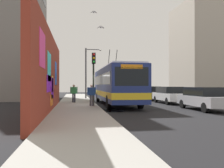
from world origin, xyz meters
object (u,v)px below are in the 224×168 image
at_px(parked_car_silver, 204,98).
at_px(parked_car_white, 169,95).
at_px(pedestrian_at_curb, 92,93).
at_px(traffic_light, 94,70).
at_px(city_bus, 116,84).
at_px(parked_car_dark_gray, 151,93).
at_px(pedestrian_midblock, 74,92).
at_px(street_lamp, 88,69).

relative_size(parked_car_silver, parked_car_white, 1.02).
distance_m(pedestrian_at_curb, traffic_light, 1.83).
relative_size(city_bus, pedestrian_at_curb, 7.42).
bearing_deg(parked_car_silver, pedestrian_at_curb, 69.85).
relative_size(parked_car_silver, parked_car_dark_gray, 1.00).
bearing_deg(pedestrian_midblock, parked_car_silver, -126.91).
height_order(city_bus, street_lamp, street_lamp).
xyz_separation_m(parked_car_white, parked_car_dark_gray, (5.44, 0.00, 0.00)).
xyz_separation_m(parked_car_white, pedestrian_at_curb, (-3.15, 7.52, 0.25)).
height_order(pedestrian_at_curb, street_lamp, street_lamp).
height_order(parked_car_silver, traffic_light, traffic_light).
distance_m(parked_car_dark_gray, street_lamp, 7.94).
bearing_deg(traffic_light, pedestrian_midblock, 22.51).
distance_m(parked_car_white, pedestrian_at_curb, 8.16).
bearing_deg(parked_car_silver, parked_car_white, 0.00).
distance_m(pedestrian_midblock, traffic_light, 4.31).
xyz_separation_m(parked_car_silver, parked_car_dark_gray, (11.35, 0.00, -0.00)).
relative_size(parked_car_dark_gray, street_lamp, 0.77).
bearing_deg(city_bus, parked_car_dark_gray, -41.66).
bearing_deg(city_bus, parked_car_white, -85.58).
relative_size(parked_car_silver, pedestrian_at_curb, 2.87).
bearing_deg(parked_car_white, pedestrian_midblock, 85.22).
distance_m(city_bus, parked_car_dark_gray, 7.88).
xyz_separation_m(city_bus, street_lamp, (7.65, 2.00, 1.83)).
bearing_deg(pedestrian_at_curb, city_bus, -40.22).
bearing_deg(traffic_light, parked_car_dark_gray, -41.45).
bearing_deg(parked_car_dark_gray, city_bus, 138.34).
distance_m(parked_car_silver, pedestrian_at_curb, 8.02).
xyz_separation_m(pedestrian_midblock, traffic_light, (-3.62, -1.50, 1.80)).
distance_m(city_bus, street_lamp, 8.11).
xyz_separation_m(parked_car_dark_gray, pedestrian_midblock, (-4.70, 8.85, 0.26)).
relative_size(parked_car_white, pedestrian_at_curb, 2.80).
xyz_separation_m(parked_car_silver, traffic_light, (3.03, 7.35, 2.06)).
bearing_deg(parked_car_white, pedestrian_at_curb, 112.71).
bearing_deg(pedestrian_midblock, pedestrian_at_curb, -161.13).
relative_size(parked_car_silver, pedestrian_midblock, 2.85).
xyz_separation_m(parked_car_silver, pedestrian_at_curb, (2.76, 7.52, 0.25)).
bearing_deg(traffic_light, street_lamp, -0.83).
distance_m(parked_car_silver, parked_car_dark_gray, 11.35).
distance_m(pedestrian_midblock, pedestrian_at_curb, 4.11).
distance_m(city_bus, parked_car_silver, 7.64).
distance_m(parked_car_white, street_lamp, 10.60).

